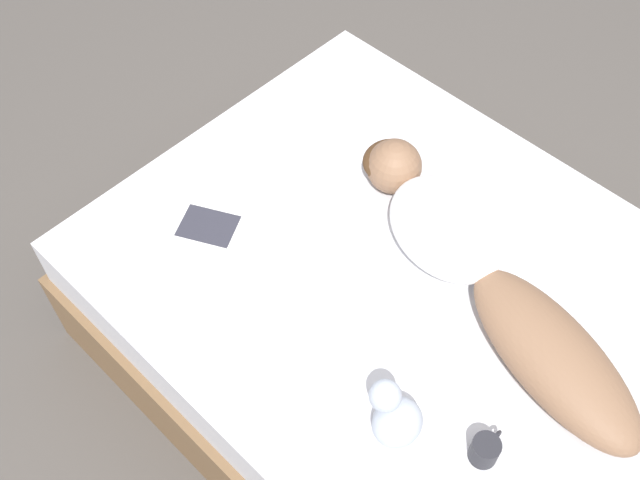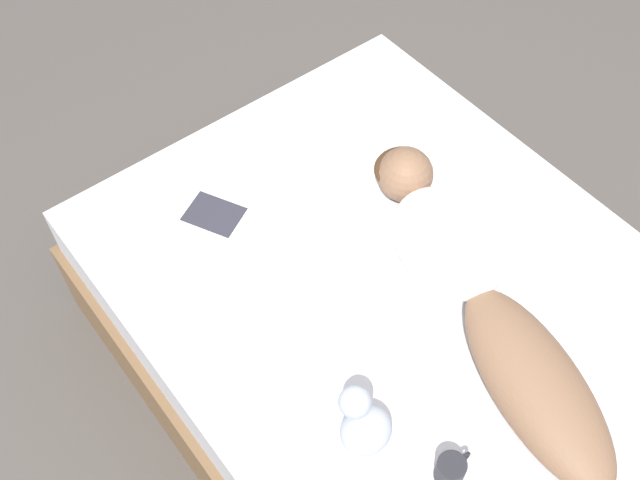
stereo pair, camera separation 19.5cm
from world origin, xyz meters
TOP-DOWN VIEW (x-y plane):
  - ground_plane at (0.00, 0.00)m, footprint 12.00×12.00m
  - bed at (0.00, 0.00)m, footprint 1.60×2.07m
  - person at (0.13, -0.15)m, footprint 0.58×1.29m
  - open_magazine at (-0.41, 0.58)m, footprint 0.51×0.44m
  - coffee_mug at (-0.31, -0.51)m, footprint 0.11×0.08m
  - plush_toy at (-0.42, -0.28)m, footprint 0.15×0.17m

SIDE VIEW (x-z plane):
  - ground_plane at x=0.00m, z-range 0.00..0.00m
  - bed at x=0.00m, z-range 0.00..0.60m
  - open_magazine at x=-0.41m, z-range 0.60..0.61m
  - coffee_mug at x=-0.31m, z-range 0.60..0.69m
  - plush_toy at x=-0.42m, z-range 0.58..0.78m
  - person at x=0.13m, z-range 0.59..0.79m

